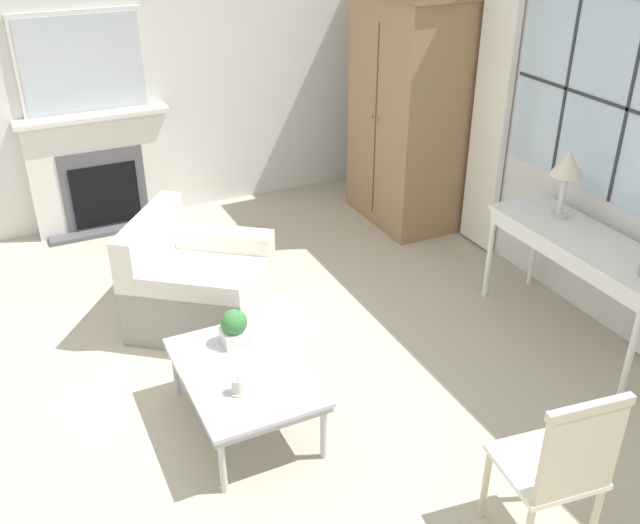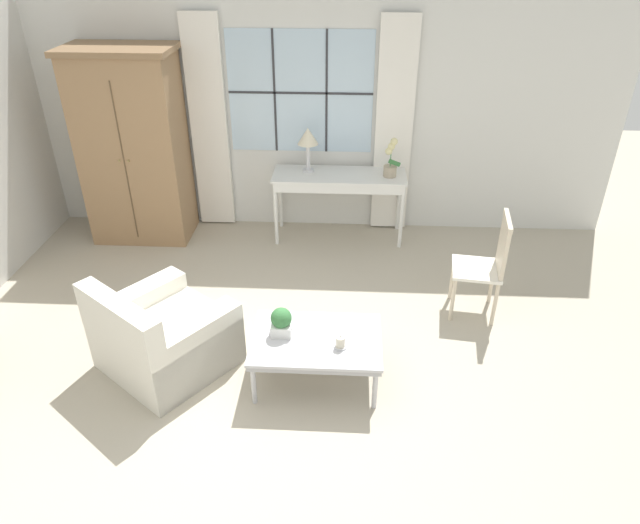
{
  "view_description": "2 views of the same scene",
  "coord_description": "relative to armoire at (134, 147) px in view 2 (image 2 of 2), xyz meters",
  "views": [
    {
      "loc": [
        3.61,
        -0.89,
        3.0
      ],
      "look_at": [
        0.17,
        0.76,
        0.92
      ],
      "focal_mm": 40.0,
      "sensor_mm": 36.0,
      "label": 1
    },
    {
      "loc": [
        0.57,
        -3.38,
        3.24
      ],
      "look_at": [
        0.34,
        0.74,
        0.78
      ],
      "focal_mm": 32.0,
      "sensor_mm": 36.0,
      "label": 2
    }
  ],
  "objects": [
    {
      "name": "console_table",
      "position": [
        2.3,
        0.05,
        -0.37
      ],
      "size": [
        1.51,
        0.53,
        0.79
      ],
      "color": "white",
      "rests_on": "ground_plane"
    },
    {
      "name": "coffee_table",
      "position": [
        2.19,
        -2.45,
        -0.71
      ],
      "size": [
        1.03,
        0.71,
        0.42
      ],
      "color": "#BCBCC1",
      "rests_on": "ground_plane"
    },
    {
      "name": "potted_orchid",
      "position": [
        2.87,
        0.02,
        -0.12
      ],
      "size": [
        0.19,
        0.15,
        0.44
      ],
      "color": "tan",
      "rests_on": "console_table"
    },
    {
      "name": "pillar_candle",
      "position": [
        2.38,
        -2.55,
        -0.63
      ],
      "size": [
        0.1,
        0.1,
        0.11
      ],
      "color": "silver",
      "rests_on": "coffee_table"
    },
    {
      "name": "armchair_upholstered",
      "position": [
        0.91,
        -2.35,
        -0.8
      ],
      "size": [
        1.29,
        1.28,
        0.83
      ],
      "color": "silver",
      "rests_on": "ground_plane"
    },
    {
      "name": "armoire",
      "position": [
        0.0,
        0.0,
        0.0
      ],
      "size": [
        1.17,
        0.72,
        2.16
      ],
      "color": "#93704C",
      "rests_on": "ground_plane"
    },
    {
      "name": "side_chair_wooden",
      "position": [
        3.72,
        -1.42,
        -0.51
      ],
      "size": [
        0.49,
        0.49,
        1.02
      ],
      "color": "white",
      "rests_on": "ground_plane"
    },
    {
      "name": "table_lamp",
      "position": [
        1.94,
        0.11,
        0.1
      ],
      "size": [
        0.23,
        0.23,
        0.51
      ],
      "color": "silver",
      "rests_on": "console_table"
    },
    {
      "name": "ground_plane",
      "position": [
        1.85,
        -2.62,
        -1.09
      ],
      "size": [
        14.0,
        14.0,
        0.0
      ],
      "primitive_type": "plane",
      "color": "#B2A893"
    },
    {
      "name": "wall_back_windowed",
      "position": [
        1.85,
        0.4,
        0.3
      ],
      "size": [
        7.2,
        0.14,
        2.8
      ],
      "color": "silver",
      "rests_on": "ground_plane"
    },
    {
      "name": "potted_plant_small",
      "position": [
        1.91,
        -2.4,
        -0.55
      ],
      "size": [
        0.17,
        0.17,
        0.24
      ],
      "color": "white",
      "rests_on": "coffee_table"
    }
  ]
}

